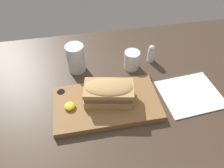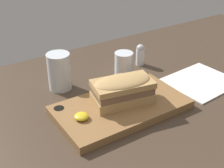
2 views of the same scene
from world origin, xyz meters
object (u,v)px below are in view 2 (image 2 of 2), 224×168
(sandwich, at_px, (123,89))
(wine_glass, at_px, (124,64))
(water_glass, at_px, (59,74))
(serving_board, at_px, (121,107))
(salt_shaker, at_px, (140,54))
(napkin, at_px, (200,81))

(sandwich, xyz_separation_m, wine_glass, (0.12, 0.17, -0.03))
(water_glass, relative_size, wine_glass, 1.49)
(serving_board, xyz_separation_m, salt_shaker, (0.22, 0.20, 0.03))
(water_glass, bearing_deg, napkin, -28.23)
(water_glass, xyz_separation_m, napkin, (0.39, -0.21, -0.05))
(water_glass, height_order, napkin, water_glass)
(serving_board, distance_m, wine_glass, 0.22)
(serving_board, distance_m, sandwich, 0.05)
(napkin, xyz_separation_m, salt_shaker, (-0.08, 0.21, 0.04))
(wine_glass, bearing_deg, salt_shaker, 17.07)
(sandwich, bearing_deg, wine_glass, 54.25)
(wine_glass, relative_size, salt_shaker, 1.00)
(wine_glass, bearing_deg, serving_board, -126.92)
(napkin, bearing_deg, sandwich, 177.72)
(sandwich, xyz_separation_m, water_glass, (-0.09, 0.20, -0.01))
(sandwich, relative_size, napkin, 0.79)
(water_glass, relative_size, napkin, 0.51)
(water_glass, xyz_separation_m, salt_shaker, (0.31, -0.00, -0.01))
(sandwich, height_order, wine_glass, sandwich)
(serving_board, relative_size, water_glass, 3.14)
(water_glass, distance_m, wine_glass, 0.22)
(wine_glass, bearing_deg, water_glass, 172.41)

